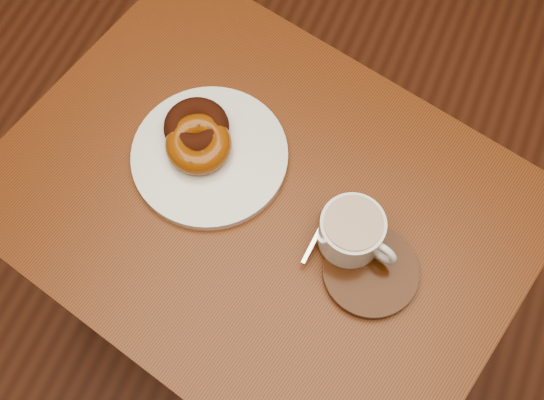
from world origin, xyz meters
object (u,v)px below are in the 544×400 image
at_px(coffee_cup, 352,231).
at_px(saucer, 370,271).
at_px(cafe_table, 262,228).
at_px(donut_plate, 210,156).

bearing_deg(coffee_cup, saucer, -20.94).
relative_size(cafe_table, donut_plate, 3.73).
distance_m(donut_plate, saucer, 0.32).
xyz_separation_m(donut_plate, saucer, (0.31, -0.09, 0.00)).
relative_size(saucer, coffee_cup, 1.14).
bearing_deg(coffee_cup, cafe_table, -169.28).
xyz_separation_m(saucer, coffee_cup, (-0.05, 0.03, 0.04)).
relative_size(cafe_table, coffee_cup, 7.46).
bearing_deg(cafe_table, donut_plate, 173.49).
bearing_deg(cafe_table, saucer, 0.01).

